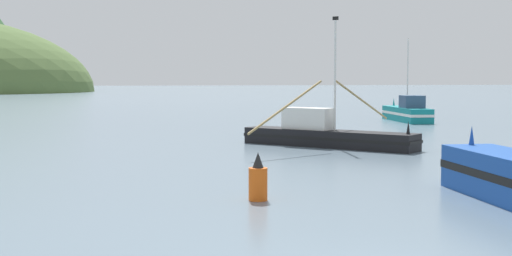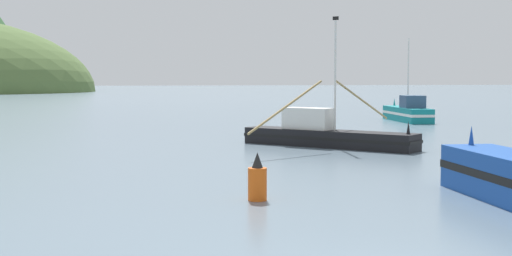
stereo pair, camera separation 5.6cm
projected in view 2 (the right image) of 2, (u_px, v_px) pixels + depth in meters
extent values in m
cube|color=black|center=(328.00, 139.00, 38.97)|extent=(8.54, 8.52, 0.94)
cube|color=black|center=(328.00, 138.00, 38.96)|extent=(8.62, 8.61, 0.17)
cone|color=black|center=(408.00, 128.00, 36.18)|extent=(0.28, 0.28, 0.70)
cube|color=silver|center=(308.00, 119.00, 39.64)|extent=(2.87, 2.87, 1.22)
cylinder|color=silver|center=(335.00, 76.00, 38.47)|extent=(0.12, 0.12, 6.08)
cube|color=black|center=(336.00, 18.00, 38.24)|extent=(0.28, 0.28, 0.20)
cylinder|color=#997F4C|center=(363.00, 101.00, 42.30)|extent=(4.93, 4.94, 2.56)
cylinder|color=#997F4C|center=(287.00, 106.00, 35.33)|extent=(4.93, 4.94, 2.56)
cube|color=#147F84|center=(407.00, 114.00, 61.49)|extent=(2.55, 8.38, 1.24)
cube|color=white|center=(407.00, 114.00, 61.48)|extent=(2.57, 8.46, 0.22)
cone|color=#147F84|center=(394.00, 102.00, 65.19)|extent=(0.21, 0.21, 0.70)
cube|color=#334C6B|center=(413.00, 102.00, 60.01)|extent=(1.88, 2.07, 1.08)
cylinder|color=silver|center=(408.00, 74.00, 61.11)|extent=(0.12, 0.12, 5.85)
cube|color=white|center=(409.00, 39.00, 60.88)|extent=(0.05, 0.36, 0.20)
cone|color=#19479E|center=(471.00, 135.00, 24.81)|extent=(0.20, 0.20, 0.70)
cylinder|color=#E55914|center=(257.00, 184.00, 22.12)|extent=(0.60, 0.60, 1.04)
cone|color=black|center=(257.00, 160.00, 22.06)|extent=(0.36, 0.36, 0.50)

